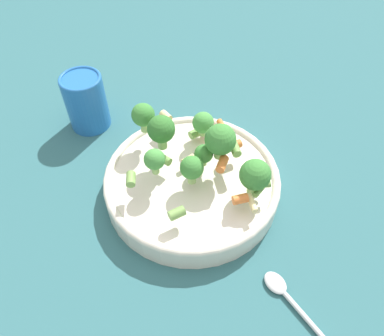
{
  "coord_description": "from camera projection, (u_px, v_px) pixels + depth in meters",
  "views": [
    {
      "loc": [
        0.37,
        -0.1,
        0.5
      ],
      "look_at": [
        0.0,
        0.0,
        0.06
      ],
      "focal_mm": 35.0,
      "sensor_mm": 36.0,
      "label": 1
    }
  ],
  "objects": [
    {
      "name": "ground_plane",
      "position": [
        192.0,
        191.0,
        0.63
      ],
      "size": [
        3.0,
        3.0,
        0.0
      ],
      "primitive_type": "plane",
      "color": "#2D6066"
    },
    {
      "name": "bowl",
      "position": [
        192.0,
        182.0,
        0.61
      ],
      "size": [
        0.28,
        0.28,
        0.04
      ],
      "color": "silver",
      "rests_on": "ground_plane"
    },
    {
      "name": "pasta_salad",
      "position": [
        200.0,
        147.0,
        0.57
      ],
      "size": [
        0.22,
        0.21,
        0.09
      ],
      "color": "#8CB766",
      "rests_on": "bowl"
    },
    {
      "name": "cup",
      "position": [
        86.0,
        101.0,
        0.69
      ],
      "size": [
        0.08,
        0.08,
        0.11
      ],
      "color": "#2366B2",
      "rests_on": "ground_plane"
    },
    {
      "name": "spoon",
      "position": [
        299.0,
        310.0,
        0.49
      ],
      "size": [
        0.19,
        0.08,
        0.01
      ],
      "rotation": [
        0.0,
        0.0,
        9.76
      ],
      "color": "silver",
      "rests_on": "ground_plane"
    }
  ]
}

